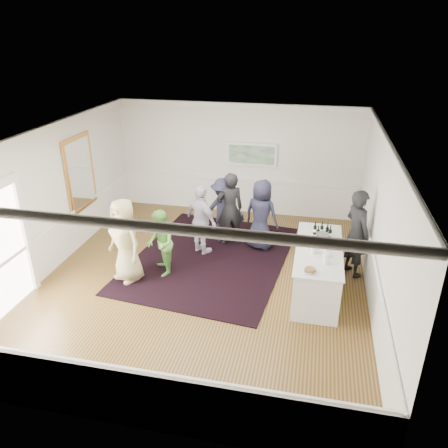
% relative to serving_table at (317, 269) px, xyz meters
% --- Properties ---
extents(floor, '(8.00, 8.00, 0.00)m').
position_rel_serving_table_xyz_m(floor, '(-2.41, -0.08, -0.50)').
color(floor, brown).
rests_on(floor, ground).
extents(ceiling, '(7.00, 8.00, 0.02)m').
position_rel_serving_table_xyz_m(ceiling, '(-2.41, -0.08, 2.70)').
color(ceiling, white).
rests_on(ceiling, wall_back).
extents(wall_left, '(0.02, 8.00, 3.20)m').
position_rel_serving_table_xyz_m(wall_left, '(-5.91, -0.08, 1.10)').
color(wall_left, white).
rests_on(wall_left, floor).
extents(wall_right, '(0.02, 8.00, 3.20)m').
position_rel_serving_table_xyz_m(wall_right, '(1.09, -0.08, 1.10)').
color(wall_right, white).
rests_on(wall_right, floor).
extents(wall_back, '(7.00, 0.02, 3.20)m').
position_rel_serving_table_xyz_m(wall_back, '(-2.41, 3.92, 1.10)').
color(wall_back, white).
rests_on(wall_back, floor).
extents(wall_front, '(7.00, 0.02, 3.20)m').
position_rel_serving_table_xyz_m(wall_front, '(-2.41, -4.08, 1.10)').
color(wall_front, white).
rests_on(wall_front, floor).
extents(wainscoting, '(7.00, 8.00, 1.00)m').
position_rel_serving_table_xyz_m(wainscoting, '(-2.41, -0.08, -0.00)').
color(wainscoting, white).
rests_on(wainscoting, floor).
extents(mirror, '(0.05, 1.25, 1.85)m').
position_rel_serving_table_xyz_m(mirror, '(-5.86, 1.22, 1.30)').
color(mirror, gold).
rests_on(mirror, wall_left).
extents(landscape_painting, '(1.44, 0.06, 0.66)m').
position_rel_serving_table_xyz_m(landscape_painting, '(-2.01, 3.87, 1.28)').
color(landscape_painting, white).
rests_on(landscape_painting, wall_back).
extents(area_rug, '(3.93, 4.89, 0.02)m').
position_rel_serving_table_xyz_m(area_rug, '(-2.50, 0.88, -0.49)').
color(area_rug, black).
rests_on(area_rug, floor).
extents(serving_table, '(0.93, 2.46, 1.00)m').
position_rel_serving_table_xyz_m(serving_table, '(0.00, 0.00, 0.00)').
color(serving_table, silver).
rests_on(serving_table, floor).
extents(bartender, '(0.80, 0.87, 1.99)m').
position_rel_serving_table_xyz_m(bartender, '(0.79, 0.89, 0.49)').
color(bartender, black).
rests_on(bartender, floor).
extents(guest_tan, '(1.10, 0.98, 1.88)m').
position_rel_serving_table_xyz_m(guest_tan, '(-4.05, -0.40, 0.44)').
color(guest_tan, tan).
rests_on(guest_tan, floor).
extents(guest_green, '(0.84, 0.92, 1.52)m').
position_rel_serving_table_xyz_m(guest_green, '(-3.40, -0.02, 0.26)').
color(guest_green, '#65B749').
rests_on(guest_green, floor).
extents(guest_lilac, '(1.06, 0.93, 1.72)m').
position_rel_serving_table_xyz_m(guest_lilac, '(-2.77, 1.13, 0.36)').
color(guest_lilac, silver).
rests_on(guest_lilac, floor).
extents(guest_dark_a, '(1.21, 0.87, 1.69)m').
position_rel_serving_table_xyz_m(guest_dark_a, '(-2.42, 1.90, 0.34)').
color(guest_dark_a, '#1F2035').
rests_on(guest_dark_a, floor).
extents(guest_dark_b, '(0.82, 0.72, 1.89)m').
position_rel_serving_table_xyz_m(guest_dark_b, '(-2.21, 1.75, 0.44)').
color(guest_dark_b, black).
rests_on(guest_dark_b, floor).
extents(guest_navy, '(1.01, 0.82, 1.78)m').
position_rel_serving_table_xyz_m(guest_navy, '(-1.41, 1.70, 0.39)').
color(guest_navy, '#1F2035').
rests_on(guest_navy, floor).
extents(wine_bottles, '(0.39, 0.32, 0.31)m').
position_rel_serving_table_xyz_m(wine_bottles, '(0.06, 0.55, 0.65)').
color(wine_bottles, black).
rests_on(wine_bottles, serving_table).
extents(juice_pitchers, '(0.45, 0.66, 0.24)m').
position_rel_serving_table_xyz_m(juice_pitchers, '(-0.01, -0.30, 0.62)').
color(juice_pitchers, '#6ABA42').
rests_on(juice_pitchers, serving_table).
extents(ice_bucket, '(0.26, 0.26, 0.25)m').
position_rel_serving_table_xyz_m(ice_bucket, '(0.04, 0.18, 0.61)').
color(ice_bucket, silver).
rests_on(ice_bucket, serving_table).
extents(nut_bowl, '(0.25, 0.25, 0.07)m').
position_rel_serving_table_xyz_m(nut_bowl, '(-0.15, -1.00, 0.53)').
color(nut_bowl, white).
rests_on(nut_bowl, serving_table).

